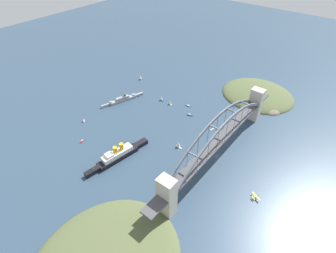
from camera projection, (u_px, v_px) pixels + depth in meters
ground_plane at (217, 156)px, 337.90m from camera, size 1400.00×1400.00×0.00m
harbor_arch_bridge at (220, 140)px, 320.52m from camera, size 266.37×17.51×62.78m
headland_east_shore at (258, 96)px, 448.67m from camera, size 110.74×119.72×21.54m
ocean_liner at (118, 155)px, 330.80m from camera, size 91.16×21.13×20.90m
naval_cruiser at (123, 99)px, 434.98m from camera, size 71.87×26.39×17.72m
seaplane_taxiing_near_bridge at (255, 197)px, 286.92m from camera, size 8.19×11.34×4.85m
small_boat_0 at (83, 120)px, 391.47m from camera, size 4.64×5.95×6.99m
small_boat_1 at (190, 115)px, 405.12m from camera, size 3.99×10.04×2.34m
small_boat_2 at (178, 144)px, 348.18m from camera, size 6.29×10.14×10.07m
small_boat_3 at (140, 77)px, 489.95m from camera, size 9.44×5.81×9.96m
small_boat_4 at (82, 141)px, 358.72m from camera, size 7.55×2.96×2.29m
small_boat_5 at (170, 102)px, 426.30m from camera, size 5.28×7.97×9.40m
small_boat_6 at (161, 98)px, 435.42m from camera, size 5.65×8.86×10.16m
small_boat_7 at (188, 106)px, 424.47m from camera, size 2.80×10.89×1.94m
small_boat_8 at (213, 129)px, 379.14m from camera, size 12.05×4.45×2.11m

